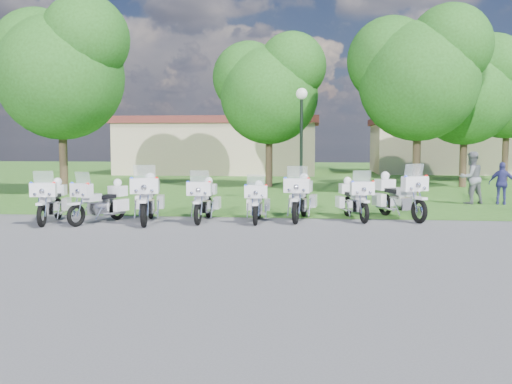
# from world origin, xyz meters

# --- Properties ---
(ground) EXTENTS (100.00, 100.00, 0.00)m
(ground) POSITION_xyz_m (0.00, 0.00, 0.00)
(ground) COLOR #56565B
(ground) RESTS_ON ground
(grass_lawn) EXTENTS (100.00, 48.00, 0.01)m
(grass_lawn) POSITION_xyz_m (0.00, 27.00, 0.00)
(grass_lawn) COLOR #346A21
(grass_lawn) RESTS_ON ground
(motorcycle_0) EXTENTS (0.99, 2.25, 1.52)m
(motorcycle_0) POSITION_xyz_m (-6.45, 1.42, 0.64)
(motorcycle_0) COLOR black
(motorcycle_0) RESTS_ON ground
(motorcycle_1) EXTENTS (1.28, 2.08, 1.49)m
(motorcycle_1) POSITION_xyz_m (-5.02, 1.53, 0.62)
(motorcycle_1) COLOR black
(motorcycle_1) RESTS_ON ground
(motorcycle_2) EXTENTS (1.11, 2.48, 1.68)m
(motorcycle_2) POSITION_xyz_m (-3.72, 1.78, 0.70)
(motorcycle_2) COLOR black
(motorcycle_2) RESTS_ON ground
(motorcycle_3) EXTENTS (0.74, 2.25, 1.52)m
(motorcycle_3) POSITION_xyz_m (-2.16, 2.24, 0.63)
(motorcycle_3) COLOR black
(motorcycle_3) RESTS_ON ground
(motorcycle_4) EXTENTS (0.72, 2.09, 1.40)m
(motorcycle_4) POSITION_xyz_m (-0.60, 2.28, 0.59)
(motorcycle_4) COLOR black
(motorcycle_4) RESTS_ON ground
(motorcycle_5) EXTENTS (0.96, 2.43, 1.63)m
(motorcycle_5) POSITION_xyz_m (0.64, 2.77, 0.68)
(motorcycle_5) COLOR black
(motorcycle_5) RESTS_ON ground
(motorcycle_6) EXTENTS (1.07, 2.19, 1.50)m
(motorcycle_6) POSITION_xyz_m (2.23, 3.02, 0.63)
(motorcycle_6) COLOR black
(motorcycle_6) RESTS_ON ground
(motorcycle_7) EXTENTS (1.48, 2.33, 1.69)m
(motorcycle_7) POSITION_xyz_m (3.57, 3.30, 0.71)
(motorcycle_7) COLOR black
(motorcycle_7) RESTS_ON ground
(lamp_post) EXTENTS (0.44, 0.44, 4.37)m
(lamp_post) POSITION_xyz_m (0.51, 8.06, 3.28)
(lamp_post) COLOR black
(lamp_post) RESTS_ON ground
(tree_0) EXTENTS (6.43, 5.48, 8.57)m
(tree_0) POSITION_xyz_m (-10.09, 10.15, 5.67)
(tree_0) COLOR #38281C
(tree_0) RESTS_ON ground
(tree_1) EXTENTS (5.86, 5.00, 7.81)m
(tree_1) POSITION_xyz_m (-1.37, 15.25, 5.17)
(tree_1) COLOR #38281C
(tree_1) RESTS_ON ground
(tree_2) EXTENTS (6.27, 5.35, 8.36)m
(tree_2) POSITION_xyz_m (5.59, 12.51, 5.53)
(tree_2) COLOR #38281C
(tree_2) RESTS_ON ground
(tree_3) EXTENTS (5.78, 4.93, 7.70)m
(tree_3) POSITION_xyz_m (8.54, 16.07, 5.10)
(tree_3) COLOR #38281C
(tree_3) RESTS_ON ground
(tree_4) EXTENTS (6.71, 5.73, 8.95)m
(tree_4) POSITION_xyz_m (12.20, 21.11, 5.92)
(tree_4) COLOR #38281C
(tree_4) RESTS_ON ground
(building_west) EXTENTS (14.56, 8.32, 4.10)m
(building_west) POSITION_xyz_m (-6.00, 28.00, 2.07)
(building_west) COLOR #C7B090
(building_west) RESTS_ON ground
(building_east) EXTENTS (11.44, 7.28, 4.10)m
(building_east) POSITION_xyz_m (11.00, 30.00, 2.07)
(building_east) COLOR #C7B090
(building_east) RESTS_ON ground
(bystander_b) EXTENTS (1.15, 1.04, 1.94)m
(bystander_b) POSITION_xyz_m (6.81, 7.69, 0.97)
(bystander_b) COLOR slate
(bystander_b) RESTS_ON ground
(bystander_c) EXTENTS (0.99, 0.63, 1.57)m
(bystander_c) POSITION_xyz_m (7.89, 7.57, 0.78)
(bystander_c) COLOR navy
(bystander_c) RESTS_ON ground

